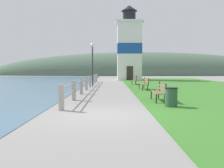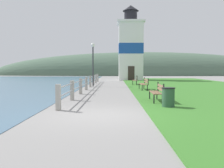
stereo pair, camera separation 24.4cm
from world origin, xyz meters
TOP-DOWN VIEW (x-y plane):
  - ground_plane at (0.00, 0.00)m, footprint 160.00×160.00m
  - grass_verge at (7.71, 13.37)m, footprint 12.00×40.10m
  - seawall_railing at (-1.61, 11.86)m, footprint 0.18×21.90m
  - park_bench_near at (2.59, 3.35)m, footprint 0.52×1.76m
  - park_bench_midway at (2.74, 10.02)m, footprint 0.51×1.91m
  - park_bench_far at (2.60, 16.28)m, footprint 0.59×1.69m
  - lighthouse at (2.79, 27.65)m, footprint 3.86×3.86m
  - trash_bin at (2.72, 1.57)m, footprint 0.54×0.54m
  - lamp_post at (-1.46, 14.43)m, footprint 0.36×0.36m
  - distant_hillside at (8.00, 56.73)m, footprint 80.00×16.00m

SIDE VIEW (x-z plane):
  - ground_plane at x=0.00m, z-range 0.00..0.00m
  - distant_hillside at x=8.00m, z-range -6.00..6.00m
  - grass_verge at x=7.71m, z-range 0.00..0.06m
  - trash_bin at x=2.72m, z-range 0.00..0.84m
  - park_bench_far at x=2.60m, z-range 0.07..1.01m
  - park_bench_near at x=2.59m, z-range 0.07..1.01m
  - park_bench_midway at x=2.74m, z-range 0.07..1.01m
  - seawall_railing at x=-1.61m, z-range 0.07..1.07m
  - lamp_post at x=-1.46m, z-range 0.76..4.72m
  - lighthouse at x=2.79m, z-range -0.67..10.02m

